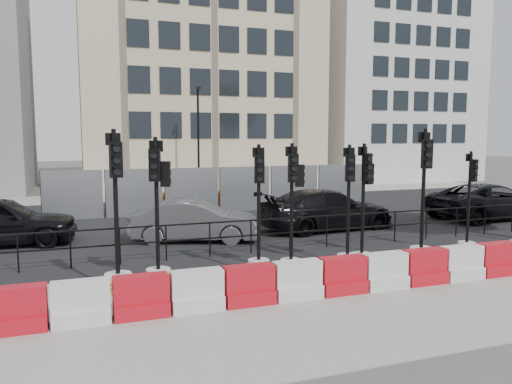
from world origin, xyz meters
name	(u,v)px	position (x,y,z in m)	size (l,w,h in m)	color
ground	(308,261)	(0.00, 0.00, 0.00)	(120.00, 120.00, 0.00)	#51514C
sidewalk_near	(368,293)	(0.00, -3.00, 0.01)	(40.00, 6.00, 0.02)	gray
road	(232,219)	(0.00, 7.00, 0.01)	(40.00, 14.00, 0.03)	black
sidewalk_far	(187,195)	(0.00, 16.00, 0.01)	(40.00, 4.00, 0.02)	gray
building_cream	(196,52)	(2.00, 21.99, 9.00)	(15.00, 10.06, 18.00)	beige
building_white	(385,76)	(17.00, 21.99, 8.00)	(12.00, 9.06, 16.00)	silver
kerb_railing	(290,228)	(0.00, 1.20, 0.69)	(18.00, 0.04, 1.00)	black
heras_fencing	(204,195)	(-0.49, 9.71, 0.71)	(14.33, 1.72, 2.00)	gray
lamp_post_far	(198,138)	(0.50, 14.98, 3.22)	(0.12, 0.56, 6.00)	black
barrier_row	(364,275)	(0.00, -2.80, 0.37)	(14.65, 0.50, 0.80)	red
traffic_signal_a	(118,260)	(-5.01, -1.15, 0.72)	(0.69, 0.69, 3.50)	silver
traffic_signal_b	(158,252)	(-4.13, -1.00, 0.79)	(0.66, 0.66, 3.33)	silver
traffic_signal_c	(259,249)	(-1.72, -0.87, 0.65)	(0.62, 0.62, 3.15)	silver
traffic_signal_d	(292,244)	(-0.97, -1.14, 0.76)	(0.63, 0.63, 3.18)	silver
traffic_signal_e	(348,244)	(0.57, -1.13, 0.65)	(0.62, 0.62, 3.14)	silver
traffic_signal_f	(363,239)	(0.99, -1.14, 0.75)	(0.62, 0.62, 3.17)	silver
traffic_signal_g	(422,236)	(2.71, -1.24, 0.73)	(0.70, 0.70, 3.53)	silver
traffic_signal_h	(468,233)	(4.58, -0.85, 0.60)	(0.58, 0.58, 2.93)	silver
car_b	(195,221)	(-2.30, 3.43, 0.67)	(4.29, 2.64, 1.33)	#4A4A4F
car_c	(327,210)	(2.57, 3.81, 0.73)	(5.18, 2.47, 1.46)	black
car_d	(490,201)	(9.87, 3.70, 0.72)	(5.32, 2.66, 1.45)	black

